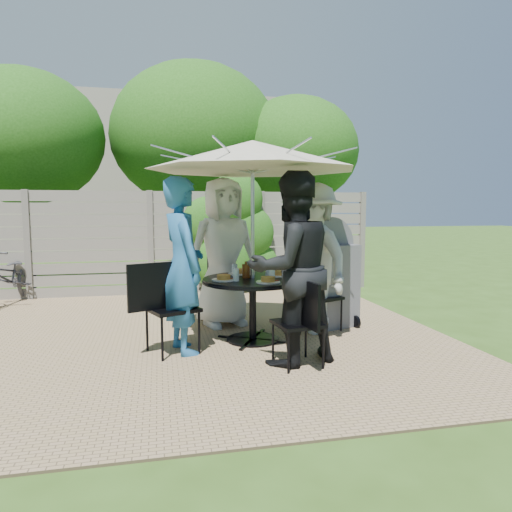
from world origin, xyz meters
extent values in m
plane|color=#335019|center=(0.00, 0.00, 0.00)|extent=(60.00, 60.00, 0.00)
cube|color=#9C7E5A|center=(0.00, 0.50, 0.01)|extent=(7.00, 6.00, 0.02)
cube|color=slate|center=(0.00, 3.00, 0.93)|extent=(8.00, 0.10, 1.85)
ellipsoid|color=#1D5714|center=(1.40, 2.85, 0.90)|extent=(1.20, 0.70, 1.80)
cube|color=gray|center=(0.00, 12.00, 2.50)|extent=(10.00, 6.00, 5.00)
ellipsoid|color=#1F5112|center=(-2.50, 5.00, 2.97)|extent=(3.20, 3.20, 2.72)
ellipsoid|color=#1F5112|center=(1.00, 5.50, 3.18)|extent=(3.80, 3.80, 3.23)
ellipsoid|color=#1F5112|center=(3.20, 4.80, 2.83)|extent=(2.80, 2.80, 2.38)
cylinder|color=black|center=(1.18, -0.17, 0.73)|extent=(1.40, 1.40, 0.03)
cylinder|color=black|center=(1.18, -0.17, 0.36)|extent=(0.08, 0.08, 0.73)
cylinder|color=black|center=(1.18, -0.17, 0.02)|extent=(0.61, 0.61, 0.04)
cylinder|color=silver|center=(1.18, -0.17, 1.09)|extent=(0.04, 0.04, 2.17)
cone|color=beige|center=(1.18, -0.17, 2.12)|extent=(2.91, 2.91, 0.33)
cube|color=black|center=(0.92, 0.74, 0.45)|extent=(0.54, 0.54, 0.04)
cube|color=black|center=(0.87, 0.96, 0.70)|extent=(0.14, 0.44, 0.45)
imported|color=silver|center=(0.96, 0.63, 0.97)|extent=(1.08, 0.85, 1.93)
cube|color=black|center=(0.27, -0.43, 0.49)|extent=(0.62, 0.62, 0.04)
cube|color=black|center=(0.05, -0.52, 0.74)|extent=(0.45, 0.21, 0.49)
imported|color=#215D92|center=(0.38, -0.39, 0.93)|extent=(0.61, 0.78, 1.87)
cube|color=black|center=(1.44, -1.09, 0.43)|extent=(0.48, 0.48, 0.03)
cube|color=black|center=(1.47, -1.29, 0.66)|extent=(0.09, 0.42, 0.43)
imported|color=black|center=(1.40, -0.97, 0.95)|extent=(1.08, 0.94, 1.90)
cube|color=black|center=(2.10, 0.08, 0.43)|extent=(0.56, 0.56, 0.03)
cube|color=black|center=(2.29, 0.17, 0.67)|extent=(0.40, 0.19, 0.43)
imported|color=#A3A49F|center=(1.98, 0.05, 0.92)|extent=(0.98, 1.33, 1.84)
cylinder|color=white|center=(1.08, 0.18, 0.75)|extent=(0.26, 0.26, 0.01)
cylinder|color=#B18534|center=(1.08, 0.18, 0.78)|extent=(0.15, 0.15, 0.05)
cylinder|color=white|center=(0.83, -0.27, 0.75)|extent=(0.26, 0.26, 0.01)
cylinder|color=#B18534|center=(0.83, -0.27, 0.78)|extent=(0.15, 0.15, 0.05)
cylinder|color=white|center=(1.28, -0.52, 0.75)|extent=(0.26, 0.26, 0.01)
cylinder|color=#B18534|center=(1.28, -0.52, 0.78)|extent=(0.15, 0.15, 0.05)
cylinder|color=white|center=(1.53, -0.07, 0.75)|extent=(0.26, 0.26, 0.01)
cylinder|color=#B18534|center=(1.53, -0.07, 0.78)|extent=(0.15, 0.15, 0.05)
cylinder|color=silver|center=(1.01, 0.05, 0.82)|extent=(0.07, 0.07, 0.14)
cylinder|color=silver|center=(0.96, -0.34, 0.82)|extent=(0.07, 0.07, 0.14)
cylinder|color=silver|center=(1.35, -0.39, 0.82)|extent=(0.07, 0.07, 0.14)
cylinder|color=silver|center=(1.40, 0.00, 0.82)|extent=(0.07, 0.07, 0.14)
cylinder|color=#59280C|center=(1.11, -0.14, 0.83)|extent=(0.09, 0.09, 0.16)
cylinder|color=#C6B293|center=(1.22, 0.07, 0.81)|extent=(0.08, 0.08, 0.12)
imported|color=#333338|center=(-2.21, 2.60, 0.45)|extent=(1.03, 1.82, 0.91)
cube|color=#555559|center=(2.25, 0.30, 0.54)|extent=(0.82, 0.72, 1.08)
cylinder|color=#555559|center=(2.25, 0.30, 1.08)|extent=(0.74, 0.41, 0.71)
camera|label=1|loc=(0.14, -5.21, 1.54)|focal=32.00mm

